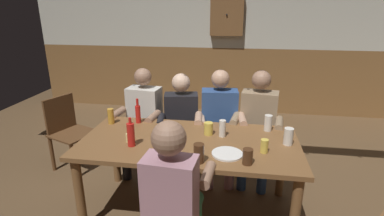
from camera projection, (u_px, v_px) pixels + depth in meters
The scene contains 24 objects.
ground_plane at pixel (192, 198), 3.12m from camera, with size 8.02×8.02×0.00m, color brown.
back_wall_upper at pixel (217, 14), 5.22m from camera, with size 6.69×0.12×1.16m, color beige.
back_wall_wainscot at pixel (215, 79), 5.60m from camera, with size 6.69×0.12×1.18m, color brown.
dining_table at pixel (189, 150), 2.73m from camera, with size 1.95×0.96×0.75m.
person_0 at pixel (142, 117), 3.48m from camera, with size 0.54×0.56×1.23m.
person_1 at pixel (181, 121), 3.42m from camera, with size 0.56×0.57×1.19m.
person_2 at pixel (219, 121), 3.35m from camera, with size 0.57×0.54×1.24m.
person_3 at pixel (258, 122), 3.29m from camera, with size 0.56×0.57×1.25m.
person_4 at pixel (174, 192), 2.06m from camera, with size 0.51×0.53×1.24m.
chair_empty_near_right at pixel (69, 130), 3.60m from camera, with size 0.57×0.57×0.88m.
table_candle at pixel (128, 138), 2.65m from camera, with size 0.04×0.04×0.08m, color #F9E08C.
condiment_caddy at pixel (173, 140), 2.64m from camera, with size 0.14×0.10×0.05m, color #B2B7BC.
plate_0 at pixel (227, 154), 2.44m from camera, with size 0.25×0.25×0.01m, color white.
bottle_0 at pixel (131, 134), 2.56m from camera, with size 0.07×0.07×0.26m.
bottle_1 at pixel (138, 113), 3.07m from camera, with size 0.05×0.05×0.26m.
pint_glass_0 at pixel (199, 153), 2.30m from camera, with size 0.08×0.08×0.15m, color #4C2D19.
pint_glass_1 at pixel (264, 146), 2.46m from camera, with size 0.06×0.06×0.12m, color #E5C64C.
pint_glass_2 at pixel (111, 116), 3.06m from camera, with size 0.06×0.06×0.16m, color gold.
pint_glass_3 at pixel (268, 123), 2.88m from camera, with size 0.07×0.07×0.16m, color white.
pint_glass_4 at pixel (248, 157), 2.28m from camera, with size 0.08×0.08×0.13m, color #4C2D19.
pint_glass_5 at pixel (288, 136), 2.60m from camera, with size 0.08×0.08×0.15m, color white.
pint_glass_6 at pixel (208, 129), 2.80m from camera, with size 0.08×0.08×0.12m, color #E5C64C.
pint_glass_7 at pixel (222, 128), 2.76m from camera, with size 0.06×0.06×0.16m, color white.
wall_dart_cabinet at pixel (227, 15), 5.08m from camera, with size 0.56×0.15×0.70m.
Camera 1 is at (0.40, -2.61, 1.90)m, focal length 28.08 mm.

